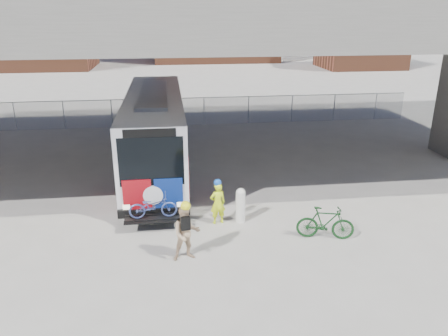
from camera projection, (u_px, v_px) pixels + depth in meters
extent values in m
plane|color=#9E9991|center=(205.00, 197.00, 18.00)|extent=(160.00, 160.00, 0.00)
cube|color=silver|center=(155.00, 128.00, 20.72)|extent=(2.55, 12.00, 3.20)
cube|color=black|center=(155.00, 113.00, 20.97)|extent=(2.61, 11.00, 1.28)
cube|color=black|center=(151.00, 161.00, 15.04)|extent=(2.24, 0.12, 1.76)
cube|color=black|center=(149.00, 133.00, 14.70)|extent=(1.78, 0.12, 0.30)
cube|color=black|center=(154.00, 212.00, 15.59)|extent=(2.55, 0.20, 0.30)
cube|color=maroon|center=(137.00, 196.00, 15.34)|extent=(1.00, 0.08, 1.20)
cube|color=navy|center=(169.00, 194.00, 15.47)|extent=(1.00, 0.08, 1.20)
cylinder|color=silver|center=(153.00, 195.00, 15.38)|extent=(0.70, 0.06, 0.70)
cube|color=gray|center=(153.00, 93.00, 20.15)|extent=(1.28, 7.20, 0.14)
cube|color=black|center=(154.00, 218.00, 15.13)|extent=(2.00, 0.70, 0.06)
cylinder|color=black|center=(125.00, 194.00, 16.98)|extent=(0.30, 1.00, 1.00)
cylinder|color=black|center=(184.00, 191.00, 17.25)|extent=(0.30, 1.00, 1.00)
cylinder|color=black|center=(138.00, 135.00, 25.00)|extent=(0.30, 1.00, 1.00)
cylinder|color=black|center=(178.00, 134.00, 25.27)|extent=(0.30, 1.00, 1.00)
cube|color=maroon|center=(121.00, 170.00, 17.25)|extent=(0.06, 2.60, 1.70)
cube|color=navy|center=(124.00, 157.00, 18.74)|extent=(0.06, 1.40, 1.70)
cube|color=maroon|center=(187.00, 167.00, 17.56)|extent=(0.06, 2.60, 1.70)
cube|color=navy|center=(185.00, 155.00, 19.05)|extent=(0.06, 1.40, 1.70)
imported|color=#435394|center=(153.00, 206.00, 14.97)|extent=(1.66, 0.62, 0.87)
cube|color=#605E59|center=(195.00, 22.00, 19.42)|extent=(40.00, 16.00, 1.50)
cube|color=#605E59|center=(194.00, 3.00, 19.15)|extent=(40.00, 0.60, 0.80)
cylinder|color=gray|center=(64.00, 115.00, 27.92)|extent=(0.06, 0.06, 1.80)
cylinder|color=gray|center=(128.00, 113.00, 28.40)|extent=(0.06, 0.06, 1.80)
cylinder|color=gray|center=(189.00, 112.00, 28.88)|extent=(0.06, 0.06, 1.80)
cylinder|color=gray|center=(248.00, 110.00, 29.35)|extent=(0.06, 0.06, 1.80)
cylinder|color=gray|center=(306.00, 109.00, 29.83)|extent=(0.06, 0.06, 1.80)
cylinder|color=gray|center=(362.00, 107.00, 30.31)|extent=(0.06, 0.06, 1.80)
plane|color=gray|center=(189.00, 112.00, 28.88)|extent=(30.00, 0.00, 30.00)
cube|color=gray|center=(189.00, 98.00, 28.56)|extent=(30.00, 0.05, 0.04)
cube|color=brown|center=(35.00, 28.00, 56.09)|extent=(14.00, 10.00, 10.00)
cube|color=brown|center=(214.00, 19.00, 65.14)|extent=(18.00, 12.00, 12.00)
cube|color=brown|center=(362.00, 36.00, 56.79)|extent=(10.00, 8.00, 8.00)
cylinder|color=silver|center=(241.00, 207.00, 15.69)|extent=(0.34, 0.34, 1.14)
sphere|color=silver|center=(241.00, 193.00, 15.50)|extent=(0.34, 0.34, 0.34)
imported|color=#E2FF1A|center=(218.00, 203.00, 15.52)|extent=(0.63, 0.49, 1.55)
sphere|color=blue|center=(218.00, 183.00, 15.25)|extent=(0.27, 0.27, 0.27)
imported|color=tan|center=(186.00, 233.00, 13.21)|extent=(0.95, 0.79, 1.77)
sphere|color=yellow|center=(186.00, 206.00, 12.91)|extent=(0.31, 0.31, 0.31)
cube|color=black|center=(186.00, 223.00, 12.88)|extent=(0.30, 0.20, 0.40)
imported|color=#133D18|center=(325.00, 223.00, 14.53)|extent=(1.99, 1.00, 1.15)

